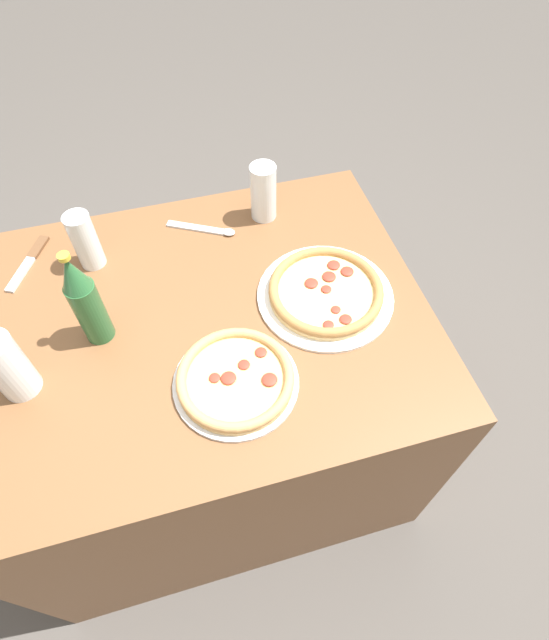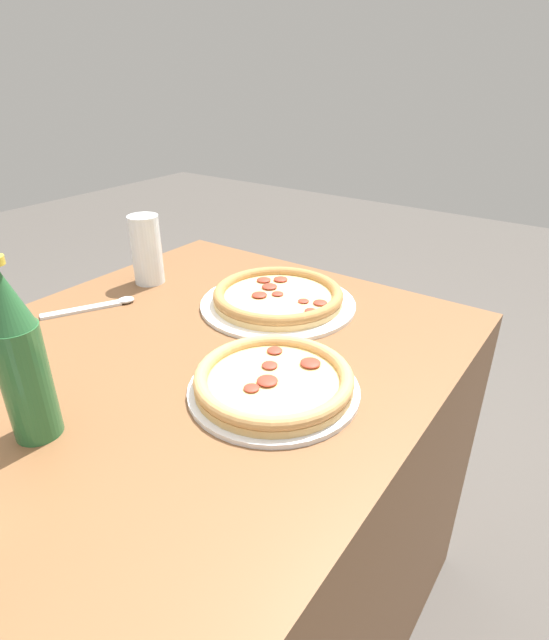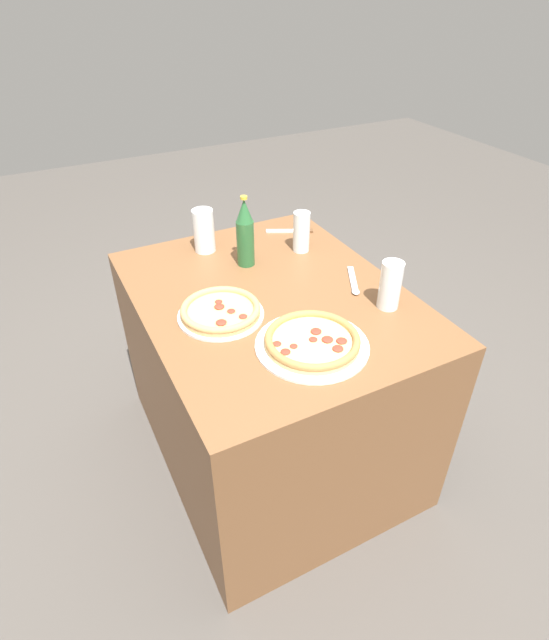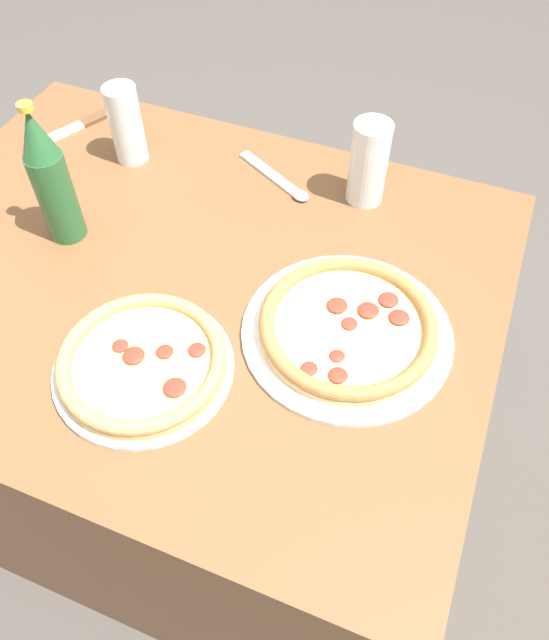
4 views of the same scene
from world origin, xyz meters
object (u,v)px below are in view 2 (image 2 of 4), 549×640
Objects in this scene: pizza_margherita at (274,381)px; spoon at (98,306)px; pizza_veggie at (278,297)px; glass_water at (147,252)px; beer_bottle at (20,357)px.

spoon is (0.03, 0.46, -0.01)m from pizza_margherita.
pizza_margherita and pizza_veggie have the same top height.
glass_water is at bearing 68.77° from pizza_margherita.
pizza_veggie is (0.25, 0.17, -0.00)m from pizza_margherita.
glass_water is (0.19, 0.48, 0.05)m from pizza_margherita.
beer_bottle is at bearing 176.30° from pizza_veggie.
pizza_veggie is at bearing -77.92° from glass_water.
spoon is at bearing 86.19° from pizza_margherita.
beer_bottle is at bearing 142.12° from pizza_margherita.
glass_water is at bearing 31.83° from beer_bottle.
pizza_margherita is 0.47m from spoon.
spoon is (-0.22, 0.29, -0.01)m from pizza_veggie.
pizza_margherita is 0.31m from pizza_veggie.
pizza_veggie is at bearing 33.82° from pizza_margherita.
pizza_veggie is 0.53m from beer_bottle.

